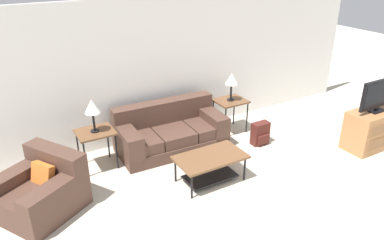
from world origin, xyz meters
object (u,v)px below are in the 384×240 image
armchair (41,192)px  tv_console (372,129)px  side_table_left (95,135)px  table_lamp_right (232,80)px  side_table_right (230,103)px  television (379,94)px  couch (170,133)px  backpack (260,134)px  coffee_table (210,163)px  table_lamp_left (92,107)px

armchair → tv_console: (5.49, -1.13, 0.07)m
side_table_left → armchair: bearing=-145.6°
side_table_left → table_lamp_right: 2.70m
side_table_right → tv_console: bearing=-45.0°
television → couch: bearing=150.3°
side_table_left → backpack: bearing=-14.4°
couch → side_table_left: couch is taller
armchair → coffee_table: bearing=-13.9°
table_lamp_right → backpack: bearing=-76.6°
tv_console → armchair: bearing=168.4°
coffee_table → table_lamp_right: size_ratio=1.97×
couch → table_lamp_right: (1.33, 0.03, 0.78)m
table_lamp_right → side_table_left: bearing=180.0°
coffee_table → tv_console: tv_console is taller
side_table_right → table_lamp_left: size_ratio=1.20×
armchair → side_table_right: bearing=10.7°
couch → television: television is taller
table_lamp_left → side_table_left: bearing=104.0°
coffee_table → television: (3.10, -0.54, 0.70)m
table_lamp_left → tv_console: table_lamp_left is taller
armchair → backpack: size_ratio=3.19×
side_table_right → television: size_ratio=0.74×
tv_console → television: size_ratio=1.11×
side_table_left → table_lamp_left: bearing=-76.0°
armchair → tv_console: armchair is taller
armchair → table_lamp_right: (3.67, 0.69, 0.79)m
backpack → tv_console: bearing=-33.5°
couch → coffee_table: 1.25m
backpack → armchair: bearing=179.5°
tv_console → television: (-0.00, 0.00, 0.67)m
armchair → side_table_right: size_ratio=2.08×
armchair → table_lamp_left: size_ratio=2.51×
armchair → tv_console: 5.60m
armchair → table_lamp_right: size_ratio=2.51×
couch → armchair: couch is taller
side_table_left → table_lamp_right: table_lamp_right is taller
couch → table_lamp_right: bearing=1.1°
couch → side_table_right: bearing=1.1°
couch → table_lamp_left: table_lamp_left is taller
coffee_table → side_table_left: side_table_left is taller
table_lamp_right → television: bearing=-45.0°
armchair → tv_console: size_ratio=1.38×
armchair → table_lamp_right: 3.81m
table_lamp_right → backpack: (0.17, -0.73, -0.87)m
side_table_right → backpack: size_ratio=1.54×
tv_console → side_table_right: bearing=135.0°
coffee_table → backpack: bearing=20.8°
couch → tv_console: couch is taller
table_lamp_left → television: (4.48, -1.82, -0.05)m
side_table_left → television: television is taller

